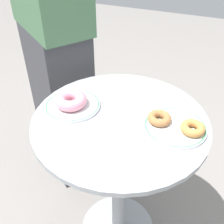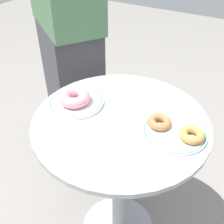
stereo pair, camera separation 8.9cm
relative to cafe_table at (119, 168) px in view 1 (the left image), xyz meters
name	(u,v)px [view 1 (the left image)]	position (x,y,z in m)	size (l,w,h in m)	color
cafe_table	(119,168)	(0.00, 0.00, 0.00)	(0.61, 0.61, 0.72)	#999EA3
plate_left	(73,105)	(-0.18, 0.00, 0.26)	(0.20, 0.20, 0.01)	white
plate_right	(175,127)	(0.18, 0.02, 0.26)	(0.20, 0.20, 0.01)	white
donut_pink_frosted	(71,100)	(-0.19, -0.01, 0.29)	(0.12, 0.12, 0.04)	pink
donut_old_fashioned	(193,128)	(0.24, 0.01, 0.28)	(0.08, 0.08, 0.03)	#BC7F42
donut_cinnamon	(159,118)	(0.13, 0.02, 0.28)	(0.08, 0.08, 0.03)	#A36B3D
person_figure	(53,32)	(-0.44, 0.31, 0.39)	(0.46, 0.41, 1.72)	#3D3D42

